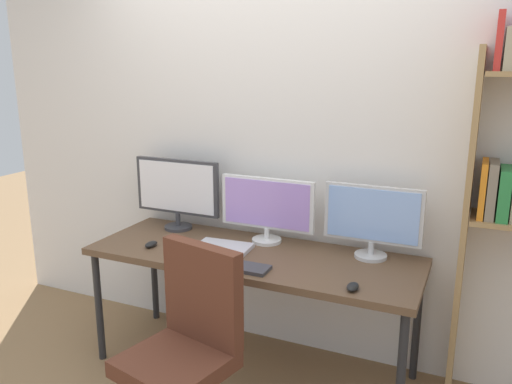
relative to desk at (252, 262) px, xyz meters
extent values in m
cube|color=silver|center=(0.00, 0.42, 0.62)|extent=(4.30, 0.10, 2.60)
cube|color=brown|center=(0.00, 0.00, 0.04)|extent=(1.90, 0.68, 0.04)
cylinder|color=#262628|center=(-0.90, -0.29, -0.33)|extent=(0.04, 0.04, 0.70)
cylinder|color=#262628|center=(0.90, -0.29, -0.33)|extent=(0.04, 0.04, 0.70)
cylinder|color=#262628|center=(-0.90, 0.29, -0.33)|extent=(0.04, 0.04, 0.70)
cylinder|color=#262628|center=(0.90, 0.29, -0.33)|extent=(0.04, 0.04, 0.70)
cube|color=#9E7A4C|center=(1.10, 0.23, 0.26)|extent=(0.03, 0.28, 1.88)
cube|color=orange|center=(1.17, 0.23, 0.50)|extent=(0.03, 0.22, 0.28)
cube|color=gray|center=(1.21, 0.23, 0.50)|extent=(0.04, 0.22, 0.28)
cube|color=#287F3D|center=(1.26, 0.22, 0.49)|extent=(0.05, 0.22, 0.25)
cube|color=red|center=(1.17, 0.23, 1.21)|extent=(0.03, 0.22, 0.27)
cube|color=tan|center=(1.22, 0.23, 1.17)|extent=(0.05, 0.22, 0.20)
cube|color=#592D1E|center=(-0.03, -0.78, -0.21)|extent=(0.53, 0.53, 0.08)
cube|color=#592D1E|center=(0.01, -0.59, 0.07)|extent=(0.44, 0.17, 0.48)
cylinder|color=#38383D|center=(-0.63, 0.21, 0.07)|extent=(0.18, 0.18, 0.02)
cylinder|color=#38383D|center=(-0.63, 0.21, 0.12)|extent=(0.03, 0.03, 0.09)
cube|color=#38383D|center=(-0.63, 0.21, 0.34)|extent=(0.60, 0.03, 0.35)
cube|color=white|center=(-0.63, 0.20, 0.34)|extent=(0.55, 0.01, 0.32)
cylinder|color=silver|center=(0.00, 0.21, 0.07)|extent=(0.18, 0.18, 0.02)
cylinder|color=silver|center=(0.00, 0.21, 0.11)|extent=(0.03, 0.03, 0.07)
cube|color=silver|center=(0.00, 0.21, 0.30)|extent=(0.59, 0.03, 0.31)
cube|color=#B28CE5|center=(0.00, 0.20, 0.30)|extent=(0.54, 0.01, 0.28)
cylinder|color=silver|center=(0.63, 0.21, 0.07)|extent=(0.18, 0.18, 0.02)
cylinder|color=silver|center=(0.63, 0.21, 0.11)|extent=(0.03, 0.03, 0.07)
cube|color=silver|center=(0.63, 0.21, 0.31)|extent=(0.54, 0.03, 0.32)
cube|color=#8CB2F2|center=(0.63, 0.20, 0.31)|extent=(0.50, 0.01, 0.29)
cube|color=#38383D|center=(0.00, -0.23, 0.07)|extent=(0.38, 0.13, 0.02)
ellipsoid|color=black|center=(0.64, -0.25, 0.07)|extent=(0.06, 0.10, 0.03)
ellipsoid|color=black|center=(-0.59, -0.15, 0.07)|extent=(0.06, 0.10, 0.03)
cube|color=silver|center=(-0.18, -0.02, 0.07)|extent=(0.33, 0.24, 0.02)
camera|label=1|loc=(1.15, -2.52, 1.11)|focal=36.04mm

